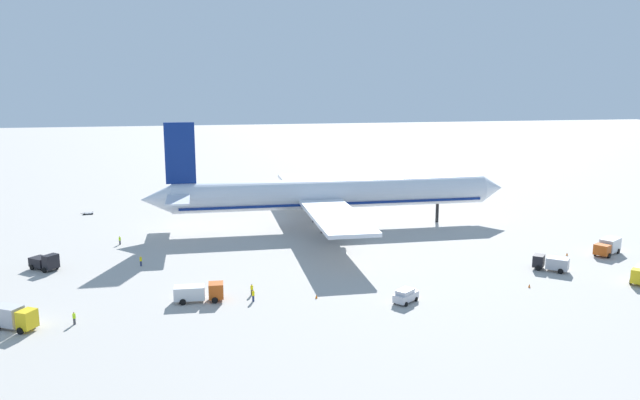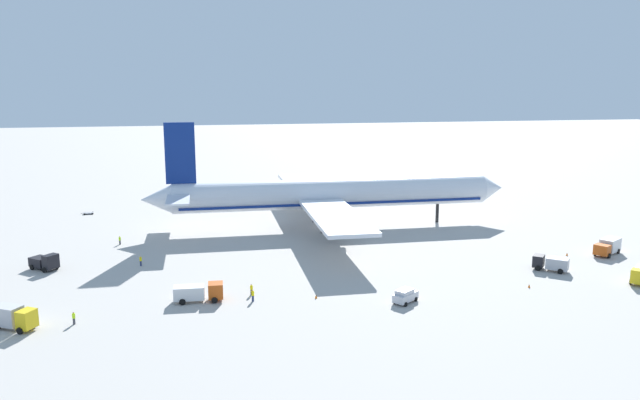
{
  "view_description": "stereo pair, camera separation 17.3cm",
  "coord_description": "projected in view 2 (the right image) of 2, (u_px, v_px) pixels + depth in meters",
  "views": [
    {
      "loc": [
        -27.36,
        -128.35,
        31.5
      ],
      "look_at": [
        -3.56,
        -3.47,
        6.63
      ],
      "focal_mm": 35.3,
      "sensor_mm": 36.0,
      "label": 1
    },
    {
      "loc": [
        -27.19,
        -128.38,
        31.5
      ],
      "look_at": [
        -3.56,
        -3.47,
        6.63
      ],
      "focal_mm": 35.3,
      "sensor_mm": 36.0,
      "label": 2
    }
  ],
  "objects": [
    {
      "name": "airliner",
      "position": [
        327.0,
        194.0,
        133.27
      ],
      "size": [
        78.13,
        66.26,
        22.7
      ],
      "color": "silver",
      "rests_on": "ground"
    },
    {
      "name": "ground_worker_0",
      "position": [
        120.0,
        240.0,
        120.33
      ],
      "size": [
        0.54,
        0.54,
        1.64
      ],
      "color": "#3F3F47",
      "rests_on": "ground"
    },
    {
      "name": "ground_worker_3",
      "position": [
        253.0,
        295.0,
        89.73
      ],
      "size": [
        0.42,
        0.42,
        1.76
      ],
      "color": "navy",
      "rests_on": "ground"
    },
    {
      "name": "service_truck_2",
      "position": [
        14.0,
        317.0,
        79.75
      ],
      "size": [
        6.05,
        4.79,
        2.94
      ],
      "color": "yellow",
      "rests_on": "ground"
    },
    {
      "name": "traffic_cone_3",
      "position": [
        529.0,
        286.0,
        95.73
      ],
      "size": [
        0.36,
        0.36,
        0.55
      ],
      "primitive_type": "cone",
      "color": "orange",
      "rests_on": "ground"
    },
    {
      "name": "service_truck_5",
      "position": [
        45.0,
        262.0,
        104.49
      ],
      "size": [
        5.31,
        5.0,
        2.78
      ],
      "color": "black",
      "rests_on": "ground"
    },
    {
      "name": "ground_worker_1",
      "position": [
        141.0,
        261.0,
        106.63
      ],
      "size": [
        0.55,
        0.55,
        1.76
      ],
      "color": "navy",
      "rests_on": "ground"
    },
    {
      "name": "traffic_cone_2",
      "position": [
        467.0,
        198.0,
        164.85
      ],
      "size": [
        0.36,
        0.36,
        0.55
      ],
      "primitive_type": "cone",
      "color": "orange",
      "rests_on": "ground"
    },
    {
      "name": "traffic_cone_4",
      "position": [
        567.0,
        254.0,
        112.9
      ],
      "size": [
        0.36,
        0.36,
        0.55
      ],
      "primitive_type": "cone",
      "color": "orange",
      "rests_on": "ground"
    },
    {
      "name": "service_truck_3",
      "position": [
        551.0,
        263.0,
        103.86
      ],
      "size": [
        5.68,
        5.27,
        2.41
      ],
      "color": "black",
      "rests_on": "ground"
    },
    {
      "name": "service_truck_0",
      "position": [
        199.0,
        292.0,
        89.6
      ],
      "size": [
        7.0,
        2.72,
        2.61
      ],
      "color": "#BF4C14",
      "rests_on": "ground"
    },
    {
      "name": "service_van",
      "position": [
        405.0,
        296.0,
        89.23
      ],
      "size": [
        4.32,
        3.98,
        1.97
      ],
      "color": "silver",
      "rests_on": "ground"
    },
    {
      "name": "ground_plane",
      "position": [
        333.0,
        227.0,
        134.8
      ],
      "size": [
        600.0,
        600.0,
        0.0
      ],
      "primitive_type": "plane",
      "color": "#ADA8A0"
    },
    {
      "name": "traffic_cone_0",
      "position": [
        316.0,
        296.0,
        91.1
      ],
      "size": [
        0.36,
        0.36,
        0.55
      ],
      "primitive_type": "cone",
      "color": "orange",
      "rests_on": "ground"
    },
    {
      "name": "ground_worker_2",
      "position": [
        74.0,
        318.0,
        81.39
      ],
      "size": [
        0.5,
        0.5,
        1.7
      ],
      "color": "#3F3F47",
      "rests_on": "ground"
    },
    {
      "name": "ground_worker_4",
      "position": [
        251.0,
        289.0,
        92.42
      ],
      "size": [
        0.51,
        0.51,
        1.66
      ],
      "color": "black",
      "rests_on": "ground"
    },
    {
      "name": "baggage_cart_0",
      "position": [
        476.0,
        180.0,
        191.32
      ],
      "size": [
        3.33,
        1.7,
        1.34
      ],
      "color": "gray",
      "rests_on": "ground"
    },
    {
      "name": "traffic_cone_1",
      "position": [
        380.0,
        191.0,
        176.11
      ],
      "size": [
        0.36,
        0.36,
        0.55
      ],
      "primitive_type": "cone",
      "color": "orange",
      "rests_on": "ground"
    },
    {
      "name": "baggage_cart_1",
      "position": [
        89.0,
        213.0,
        147.08
      ],
      "size": [
        2.94,
        1.73,
        0.4
      ],
      "color": "gray",
      "rests_on": "ground"
    },
    {
      "name": "service_truck_1",
      "position": [
        608.0,
        246.0,
        113.46
      ],
      "size": [
        6.85,
        5.68,
        2.77
      ],
      "color": "#BF4C14",
      "rests_on": "ground"
    }
  ]
}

